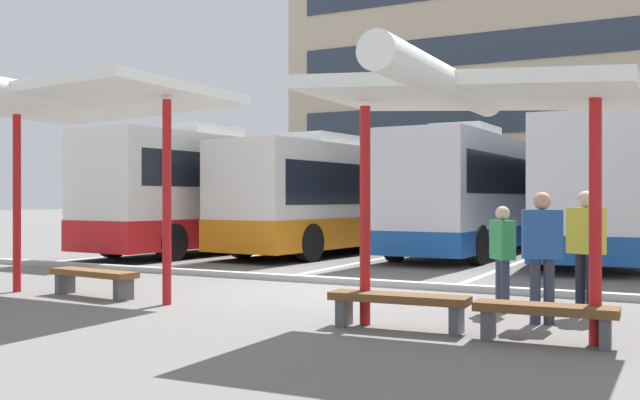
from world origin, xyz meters
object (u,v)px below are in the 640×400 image
(bench_3, at_px, (545,315))
(waiting_passenger_1, at_px, (542,247))
(waiting_shelter_1, at_px, (74,104))
(waiting_passenger_0, at_px, (586,243))
(coach_bus_3, at_px, (598,193))
(bench_2, at_px, (398,303))
(coach_bus_0, at_px, (233,194))
(coach_bus_2, at_px, (480,195))
(coach_bus_1, at_px, (344,199))
(waiting_shelter_2, at_px, (466,97))
(waiting_passenger_3, at_px, (503,252))
(bench_1, at_px, (93,277))

(bench_3, xyz_separation_m, waiting_passenger_1, (-0.27, 1.31, 0.68))
(bench_3, distance_m, waiting_passenger_1, 1.50)
(waiting_shelter_1, distance_m, waiting_passenger_0, 8.20)
(coach_bus_3, relative_size, bench_2, 6.44)
(coach_bus_0, height_order, coach_bus_2, coach_bus_0)
(coach_bus_1, relative_size, bench_2, 5.90)
(waiting_shelter_2, distance_m, waiting_passenger_3, 2.96)
(waiting_shelter_1, distance_m, bench_3, 7.98)
(bench_1, bearing_deg, bench_3, -4.31)
(bench_2, height_order, waiting_passenger_3, waiting_passenger_3)
(coach_bus_0, distance_m, waiting_passenger_0, 14.28)
(coach_bus_0, distance_m, waiting_passenger_1, 14.56)
(coach_bus_1, xyz_separation_m, waiting_shelter_2, (7.18, -11.77, 1.23))
(coach_bus_0, bearing_deg, waiting_shelter_1, -69.05)
(bench_1, distance_m, bench_2, 5.67)
(waiting_passenger_3, bearing_deg, bench_2, -111.81)
(coach_bus_3, distance_m, bench_1, 13.97)
(waiting_passenger_1, bearing_deg, coach_bus_3, 92.62)
(coach_bus_1, distance_m, waiting_passenger_3, 11.95)
(coach_bus_1, relative_size, coach_bus_2, 0.95)
(coach_bus_3, height_order, waiting_passenger_0, coach_bus_3)
(coach_bus_3, distance_m, bench_2, 12.80)
(coach_bus_1, height_order, bench_3, coach_bus_1)
(coach_bus_1, height_order, waiting_passenger_0, coach_bus_1)
(bench_1, distance_m, waiting_passenger_1, 7.25)
(coach_bus_1, xyz_separation_m, waiting_passenger_0, (8.24, -9.41, -0.59))
(coach_bus_1, distance_m, bench_2, 13.29)
(waiting_passenger_1, bearing_deg, bench_1, -174.05)
(coach_bus_3, bearing_deg, coach_bus_2, 174.16)
(waiting_shelter_2, bearing_deg, bench_3, 3.58)
(coach_bus_0, distance_m, coach_bus_3, 10.88)
(coach_bus_1, xyz_separation_m, bench_1, (0.64, -11.16, -1.28))
(bench_2, relative_size, waiting_passenger_3, 1.17)
(waiting_passenger_0, relative_size, waiting_passenger_1, 1.01)
(coach_bus_1, xyz_separation_m, coach_bus_2, (3.92, 1.38, 0.14))
(coach_bus_3, distance_m, waiting_passenger_0, 10.52)
(waiting_shelter_1, xyz_separation_m, bench_2, (5.65, -0.06, -2.86))
(waiting_shelter_1, bearing_deg, waiting_passenger_3, 17.18)
(coach_bus_1, bearing_deg, waiting_passenger_3, -53.41)
(coach_bus_1, height_order, coach_bus_3, coach_bus_3)
(bench_3, xyz_separation_m, waiting_passenger_3, (-0.97, 2.14, 0.54))
(waiting_passenger_0, bearing_deg, coach_bus_1, 131.21)
(coach_bus_1, distance_m, waiting_shelter_1, 11.70)
(coach_bus_1, bearing_deg, coach_bus_0, -161.56)
(coach_bus_1, relative_size, coach_bus_3, 0.92)
(waiting_passenger_3, bearing_deg, bench_3, -65.52)
(waiting_shelter_2, bearing_deg, coach_bus_3, 89.50)
(coach_bus_1, xyz_separation_m, waiting_shelter_1, (0.64, -11.58, 1.57))
(coach_bus_3, distance_m, bench_3, 12.86)
(coach_bus_3, distance_m, waiting_shelter_2, 12.85)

